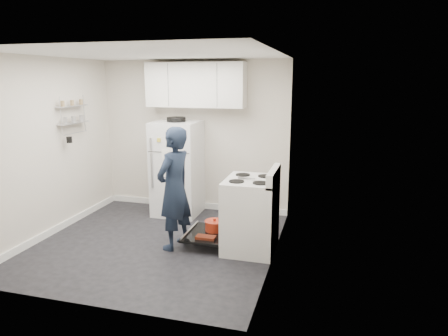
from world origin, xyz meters
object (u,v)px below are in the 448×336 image
(open_oven_door, at_px, (210,230))
(person, at_px, (174,189))
(refrigerator, at_px, (177,168))
(electric_range, at_px, (250,215))

(open_oven_door, distance_m, person, 0.78)
(open_oven_door, relative_size, refrigerator, 0.44)
(electric_range, bearing_deg, open_oven_door, 175.86)
(person, bearing_deg, electric_range, 117.44)
(electric_range, relative_size, open_oven_door, 1.57)
(electric_range, height_order, person, person)
(open_oven_door, xyz_separation_m, person, (-0.40, -0.24, 0.62))
(electric_range, relative_size, person, 0.68)
(open_oven_door, height_order, refrigerator, refrigerator)
(electric_range, distance_m, person, 1.04)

